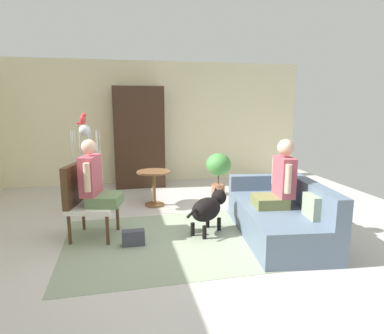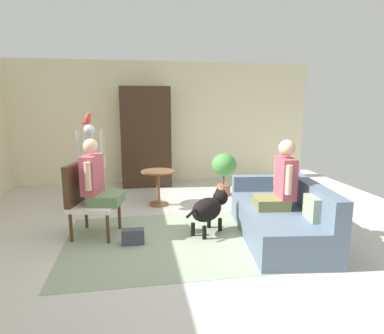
{
  "view_description": "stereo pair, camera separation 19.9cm",
  "coord_description": "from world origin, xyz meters",
  "px_view_note": "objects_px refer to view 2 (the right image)",
  "views": [
    {
      "loc": [
        -0.77,
        -4.13,
        1.75
      ],
      "look_at": [
        0.13,
        -0.08,
        0.96
      ],
      "focal_mm": 30.96,
      "sensor_mm": 36.0,
      "label": 1
    },
    {
      "loc": [
        -0.57,
        -4.17,
        1.75
      ],
      "look_at": [
        0.13,
        -0.08,
        0.96
      ],
      "focal_mm": 30.96,
      "sensor_mm": 36.0,
      "label": 2
    }
  ],
  "objects_px": {
    "person_on_couch": "(281,182)",
    "person_on_armchair": "(97,179)",
    "handbag": "(133,237)",
    "potted_plant": "(224,168)",
    "parrot": "(88,119)",
    "couch": "(281,216)",
    "round_end_table": "(158,182)",
    "bird_cage_stand": "(92,165)",
    "armoire_cabinet": "(146,137)",
    "armchair": "(85,195)",
    "dog": "(209,208)"
  },
  "relations": [
    {
      "from": "person_on_couch",
      "to": "person_on_armchair",
      "type": "relative_size",
      "value": 1.03
    },
    {
      "from": "handbag",
      "to": "person_on_armchair",
      "type": "bearing_deg",
      "value": 139.7
    },
    {
      "from": "potted_plant",
      "to": "parrot",
      "type": "bearing_deg",
      "value": -165.45
    },
    {
      "from": "couch",
      "to": "person_on_armchair",
      "type": "xyz_separation_m",
      "value": [
        -2.4,
        0.45,
        0.5
      ]
    },
    {
      "from": "parrot",
      "to": "handbag",
      "type": "distance_m",
      "value": 2.13
    },
    {
      "from": "person_on_couch",
      "to": "parrot",
      "type": "distance_m",
      "value": 3.09
    },
    {
      "from": "round_end_table",
      "to": "potted_plant",
      "type": "bearing_deg",
      "value": 18.16
    },
    {
      "from": "couch",
      "to": "bird_cage_stand",
      "type": "distance_m",
      "value": 3.04
    },
    {
      "from": "handbag",
      "to": "armoire_cabinet",
      "type": "bearing_deg",
      "value": 84.67
    },
    {
      "from": "couch",
      "to": "handbag",
      "type": "xyz_separation_m",
      "value": [
        -1.95,
        0.07,
        -0.18
      ]
    },
    {
      "from": "person_on_armchair",
      "to": "handbag",
      "type": "xyz_separation_m",
      "value": [
        0.45,
        -0.38,
        -0.68
      ]
    },
    {
      "from": "couch",
      "to": "parrot",
      "type": "distance_m",
      "value": 3.26
    },
    {
      "from": "person_on_couch",
      "to": "handbag",
      "type": "bearing_deg",
      "value": 176.93
    },
    {
      "from": "person_on_armchair",
      "to": "potted_plant",
      "type": "relative_size",
      "value": 1.05
    },
    {
      "from": "couch",
      "to": "person_on_armchair",
      "type": "distance_m",
      "value": 2.49
    },
    {
      "from": "armchair",
      "to": "parrot",
      "type": "distance_m",
      "value": 1.4
    },
    {
      "from": "round_end_table",
      "to": "handbag",
      "type": "distance_m",
      "value": 1.72
    },
    {
      "from": "dog",
      "to": "armoire_cabinet",
      "type": "xyz_separation_m",
      "value": [
        -0.74,
        2.92,
        0.71
      ]
    },
    {
      "from": "bird_cage_stand",
      "to": "person_on_armchair",
      "type": "bearing_deg",
      "value": -79.57
    },
    {
      "from": "person_on_armchair",
      "to": "round_end_table",
      "type": "xyz_separation_m",
      "value": [
        0.89,
        1.25,
        -0.36
      ]
    },
    {
      "from": "person_on_couch",
      "to": "bird_cage_stand",
      "type": "height_order",
      "value": "bird_cage_stand"
    },
    {
      "from": "couch",
      "to": "parrot",
      "type": "bearing_deg",
      "value": 150.02
    },
    {
      "from": "handbag",
      "to": "armchair",
      "type": "bearing_deg",
      "value": 145.46
    },
    {
      "from": "person_on_armchair",
      "to": "handbag",
      "type": "bearing_deg",
      "value": -40.3
    },
    {
      "from": "armchair",
      "to": "handbag",
      "type": "distance_m",
      "value": 0.87
    },
    {
      "from": "armchair",
      "to": "armoire_cabinet",
      "type": "height_order",
      "value": "armoire_cabinet"
    },
    {
      "from": "person_on_armchair",
      "to": "armoire_cabinet",
      "type": "xyz_separation_m",
      "value": [
        0.74,
        2.78,
        0.28
      ]
    },
    {
      "from": "couch",
      "to": "person_on_couch",
      "type": "relative_size",
      "value": 2.28
    },
    {
      "from": "handbag",
      "to": "bird_cage_stand",
      "type": "bearing_deg",
      "value": 114.1
    },
    {
      "from": "person_on_couch",
      "to": "handbag",
      "type": "height_order",
      "value": "person_on_couch"
    },
    {
      "from": "couch",
      "to": "bird_cage_stand",
      "type": "xyz_separation_m",
      "value": [
        -2.59,
        1.51,
        0.51
      ]
    },
    {
      "from": "dog",
      "to": "potted_plant",
      "type": "bearing_deg",
      "value": 68.95
    },
    {
      "from": "person_on_couch",
      "to": "round_end_table",
      "type": "bearing_deg",
      "value": 130.34
    },
    {
      "from": "round_end_table",
      "to": "parrot",
      "type": "distance_m",
      "value": 1.57
    },
    {
      "from": "potted_plant",
      "to": "armoire_cabinet",
      "type": "distance_m",
      "value": 1.89
    },
    {
      "from": "person_on_couch",
      "to": "person_on_armchair",
      "type": "xyz_separation_m",
      "value": [
        -2.36,
        0.48,
        0.01
      ]
    },
    {
      "from": "person_on_couch",
      "to": "round_end_table",
      "type": "relative_size",
      "value": 1.45
    },
    {
      "from": "potted_plant",
      "to": "armoire_cabinet",
      "type": "height_order",
      "value": "armoire_cabinet"
    },
    {
      "from": "round_end_table",
      "to": "armoire_cabinet",
      "type": "bearing_deg",
      "value": 95.4
    },
    {
      "from": "couch",
      "to": "parrot",
      "type": "xyz_separation_m",
      "value": [
        -2.61,
        1.51,
        1.25
      ]
    },
    {
      "from": "couch",
      "to": "person_on_armchair",
      "type": "relative_size",
      "value": 2.36
    },
    {
      "from": "potted_plant",
      "to": "armoire_cabinet",
      "type": "bearing_deg",
      "value": 142.73
    },
    {
      "from": "round_end_table",
      "to": "dog",
      "type": "distance_m",
      "value": 1.52
    },
    {
      "from": "potted_plant",
      "to": "handbag",
      "type": "distance_m",
      "value": 2.73
    },
    {
      "from": "dog",
      "to": "bird_cage_stand",
      "type": "distance_m",
      "value": 2.11
    },
    {
      "from": "round_end_table",
      "to": "bird_cage_stand",
      "type": "height_order",
      "value": "bird_cage_stand"
    },
    {
      "from": "person_on_couch",
      "to": "armoire_cabinet",
      "type": "distance_m",
      "value": 3.65
    },
    {
      "from": "dog",
      "to": "handbag",
      "type": "relative_size",
      "value": 2.46
    },
    {
      "from": "couch",
      "to": "handbag",
      "type": "bearing_deg",
      "value": 177.81
    },
    {
      "from": "dog",
      "to": "handbag",
      "type": "bearing_deg",
      "value": -167.46
    }
  ]
}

